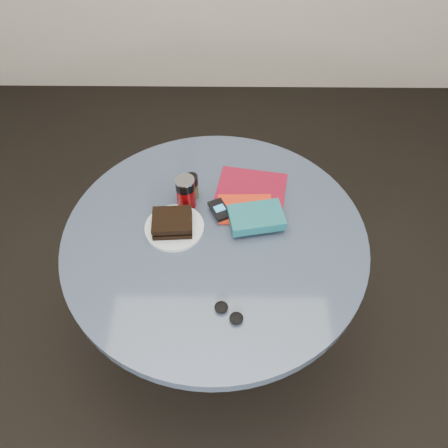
{
  "coord_description": "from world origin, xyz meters",
  "views": [
    {
      "loc": [
        0.04,
        -0.89,
        1.88
      ],
      "look_at": [
        0.03,
        0.0,
        0.8
      ],
      "focal_mm": 35.0,
      "sensor_mm": 36.0,
      "label": 1
    }
  ],
  "objects_px": {
    "plate": "(175,228)",
    "soda_can": "(186,192)",
    "novel": "(256,217)",
    "mp3_player": "(219,210)",
    "headphones": "(229,313)",
    "sandwich": "(172,223)",
    "red_book": "(245,209)",
    "table": "(216,262)",
    "magazine": "(252,188)",
    "pepper_grinder": "(192,186)"
  },
  "relations": [
    {
      "from": "table",
      "to": "mp3_player",
      "type": "bearing_deg",
      "value": 80.12
    },
    {
      "from": "plate",
      "to": "soda_can",
      "type": "distance_m",
      "value": 0.13
    },
    {
      "from": "plate",
      "to": "soda_can",
      "type": "relative_size",
      "value": 1.61
    },
    {
      "from": "plate",
      "to": "red_book",
      "type": "bearing_deg",
      "value": 18.65
    },
    {
      "from": "sandwich",
      "to": "mp3_player",
      "type": "relative_size",
      "value": 1.32
    },
    {
      "from": "sandwich",
      "to": "magazine",
      "type": "height_order",
      "value": "sandwich"
    },
    {
      "from": "magazine",
      "to": "headphones",
      "type": "bearing_deg",
      "value": -89.13
    },
    {
      "from": "table",
      "to": "magazine",
      "type": "relative_size",
      "value": 4.13
    },
    {
      "from": "plate",
      "to": "headphones",
      "type": "height_order",
      "value": "headphones"
    },
    {
      "from": "red_book",
      "to": "headphones",
      "type": "relative_size",
      "value": 1.86
    },
    {
      "from": "soda_can",
      "to": "mp3_player",
      "type": "bearing_deg",
      "value": -21.92
    },
    {
      "from": "table",
      "to": "magazine",
      "type": "height_order",
      "value": "magazine"
    },
    {
      "from": "red_book",
      "to": "novel",
      "type": "height_order",
      "value": "novel"
    },
    {
      "from": "novel",
      "to": "headphones",
      "type": "xyz_separation_m",
      "value": [
        -0.09,
        -0.33,
        -0.03
      ]
    },
    {
      "from": "sandwich",
      "to": "soda_can",
      "type": "relative_size",
      "value": 1.11
    },
    {
      "from": "red_book",
      "to": "novel",
      "type": "xyz_separation_m",
      "value": [
        0.03,
        -0.06,
        0.02
      ]
    },
    {
      "from": "red_book",
      "to": "novel",
      "type": "distance_m",
      "value": 0.07
    },
    {
      "from": "soda_can",
      "to": "magazine",
      "type": "distance_m",
      "value": 0.25
    },
    {
      "from": "red_book",
      "to": "headphones",
      "type": "distance_m",
      "value": 0.4
    },
    {
      "from": "red_book",
      "to": "pepper_grinder",
      "type": "bearing_deg",
      "value": 158.51
    },
    {
      "from": "pepper_grinder",
      "to": "red_book",
      "type": "xyz_separation_m",
      "value": [
        0.18,
        -0.07,
        -0.04
      ]
    },
    {
      "from": "pepper_grinder",
      "to": "novel",
      "type": "distance_m",
      "value": 0.25
    },
    {
      "from": "pepper_grinder",
      "to": "novel",
      "type": "height_order",
      "value": "pepper_grinder"
    },
    {
      "from": "soda_can",
      "to": "headphones",
      "type": "height_order",
      "value": "soda_can"
    },
    {
      "from": "soda_can",
      "to": "red_book",
      "type": "distance_m",
      "value": 0.21
    },
    {
      "from": "plate",
      "to": "soda_can",
      "type": "height_order",
      "value": "soda_can"
    },
    {
      "from": "table",
      "to": "novel",
      "type": "xyz_separation_m",
      "value": [
        0.14,
        0.04,
        0.2
      ]
    },
    {
      "from": "table",
      "to": "headphones",
      "type": "xyz_separation_m",
      "value": [
        0.05,
        -0.29,
        0.17
      ]
    },
    {
      "from": "sandwich",
      "to": "novel",
      "type": "distance_m",
      "value": 0.27
    },
    {
      "from": "magazine",
      "to": "mp3_player",
      "type": "xyz_separation_m",
      "value": [
        -0.11,
        -0.13,
        0.02
      ]
    },
    {
      "from": "sandwich",
      "to": "pepper_grinder",
      "type": "bearing_deg",
      "value": 69.22
    },
    {
      "from": "table",
      "to": "red_book",
      "type": "height_order",
      "value": "red_book"
    },
    {
      "from": "novel",
      "to": "headphones",
      "type": "bearing_deg",
      "value": -115.47
    },
    {
      "from": "table",
      "to": "soda_can",
      "type": "distance_m",
      "value": 0.28
    },
    {
      "from": "table",
      "to": "mp3_player",
      "type": "xyz_separation_m",
      "value": [
        0.01,
        0.08,
        0.19
      ]
    },
    {
      "from": "sandwich",
      "to": "red_book",
      "type": "relative_size",
      "value": 0.73
    },
    {
      "from": "plate",
      "to": "novel",
      "type": "distance_m",
      "value": 0.27
    },
    {
      "from": "pepper_grinder",
      "to": "magazine",
      "type": "bearing_deg",
      "value": 11.75
    },
    {
      "from": "sandwich",
      "to": "headphones",
      "type": "bearing_deg",
      "value": -59.23
    },
    {
      "from": "magazine",
      "to": "mp3_player",
      "type": "bearing_deg",
      "value": -121.28
    },
    {
      "from": "soda_can",
      "to": "magazine",
      "type": "bearing_deg",
      "value": 20.03
    },
    {
      "from": "plate",
      "to": "red_book",
      "type": "distance_m",
      "value": 0.25
    },
    {
      "from": "red_book",
      "to": "headphones",
      "type": "xyz_separation_m",
      "value": [
        -0.05,
        -0.39,
        -0.0
      ]
    },
    {
      "from": "sandwich",
      "to": "red_book",
      "type": "xyz_separation_m",
      "value": [
        0.24,
        0.08,
        -0.02
      ]
    },
    {
      "from": "sandwich",
      "to": "mp3_player",
      "type": "xyz_separation_m",
      "value": [
        0.15,
        0.06,
        -0.01
      ]
    },
    {
      "from": "mp3_player",
      "to": "plate",
      "type": "bearing_deg",
      "value": -157.39
    },
    {
      "from": "novel",
      "to": "mp3_player",
      "type": "relative_size",
      "value": 1.73
    },
    {
      "from": "plate",
      "to": "magazine",
      "type": "relative_size",
      "value": 0.81
    },
    {
      "from": "sandwich",
      "to": "novel",
      "type": "height_order",
      "value": "sandwich"
    },
    {
      "from": "plate",
      "to": "sandwich",
      "type": "relative_size",
      "value": 1.45
    }
  ]
}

